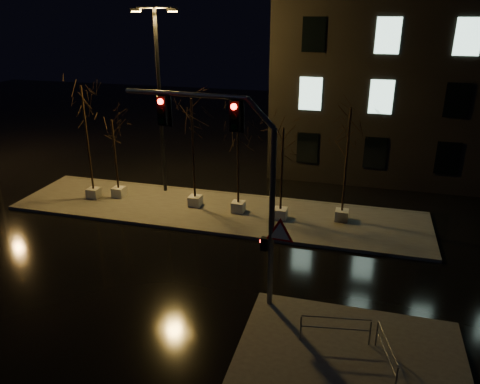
% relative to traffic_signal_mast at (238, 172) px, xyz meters
% --- Properties ---
extents(ground, '(90.00, 90.00, 0.00)m').
position_rel_traffic_signal_mast_xyz_m(ground, '(-3.29, 1.47, -5.07)').
color(ground, black).
rests_on(ground, ground).
extents(median, '(22.00, 5.00, 0.15)m').
position_rel_traffic_signal_mast_xyz_m(median, '(-3.29, 7.47, -5.00)').
color(median, '#4D4B45').
rests_on(median, ground).
extents(sidewalk_corner, '(7.00, 5.00, 0.15)m').
position_rel_traffic_signal_mast_xyz_m(sidewalk_corner, '(4.21, -2.03, -5.00)').
color(sidewalk_corner, '#4D4B45').
rests_on(sidewalk_corner, ground).
extents(tree_0, '(1.80, 1.80, 6.46)m').
position_rel_traffic_signal_mast_xyz_m(tree_0, '(-10.50, 7.31, -0.03)').
color(tree_0, beige).
rests_on(tree_0, median).
extents(tree_1, '(1.80, 1.80, 4.56)m').
position_rel_traffic_signal_mast_xyz_m(tree_1, '(-9.20, 7.81, -1.46)').
color(tree_1, beige).
rests_on(tree_1, median).
extents(tree_2, '(1.80, 1.80, 5.98)m').
position_rel_traffic_signal_mast_xyz_m(tree_2, '(-4.55, 7.71, -0.39)').
color(tree_2, beige).
rests_on(tree_2, median).
extents(tree_3, '(1.80, 1.80, 5.13)m').
position_rel_traffic_signal_mast_xyz_m(tree_3, '(-2.07, 7.56, -1.03)').
color(tree_3, beige).
rests_on(tree_3, median).
extents(tree_4, '(1.80, 1.80, 4.87)m').
position_rel_traffic_signal_mast_xyz_m(tree_4, '(0.23, 7.28, -1.23)').
color(tree_4, beige).
rests_on(tree_4, median).
extents(tree_5, '(1.80, 1.80, 5.90)m').
position_rel_traffic_signal_mast_xyz_m(tree_5, '(3.27, 7.88, -0.45)').
color(tree_5, beige).
rests_on(tree_5, median).
extents(traffic_signal_mast, '(6.13, 0.59, 7.50)m').
position_rel_traffic_signal_mast_xyz_m(traffic_signal_mast, '(0.00, 0.00, 0.00)').
color(traffic_signal_mast, slate).
rests_on(traffic_signal_mast, sidewalk_corner).
extents(streetlight_main, '(2.52, 0.36, 10.11)m').
position_rel_traffic_signal_mast_xyz_m(streetlight_main, '(-7.04, 9.39, 0.91)').
color(streetlight_main, black).
rests_on(streetlight_main, median).
extents(guard_rail_a, '(2.21, 0.38, 0.96)m').
position_rel_traffic_signal_mast_xyz_m(guard_rail_a, '(3.68, -1.65, -4.30)').
color(guard_rail_a, slate).
rests_on(guard_rail_a, sidewalk_corner).
extents(guard_rail_b, '(0.57, 1.96, 0.96)m').
position_rel_traffic_signal_mast_xyz_m(guard_rail_b, '(5.22, -2.40, -4.30)').
color(guard_rail_b, slate).
rests_on(guard_rail_b, sidewalk_corner).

